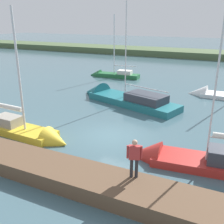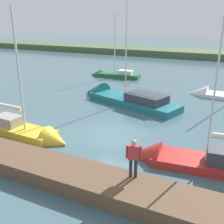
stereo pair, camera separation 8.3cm
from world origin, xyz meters
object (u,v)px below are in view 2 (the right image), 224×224
at_px(sailboat_behind_pier, 193,162).
at_px(sailboat_mid_channel, 112,76).
at_px(sailboat_outer_mooring, 119,99).
at_px(person_on_dock, 134,156).
at_px(sailboat_far_left, 223,97).
at_px(sailboat_inner_slip, 28,133).

distance_m(sailboat_behind_pier, sailboat_mid_channel, 22.58).
height_order(sailboat_outer_mooring, person_on_dock, sailboat_outer_mooring).
bearing_deg(person_on_dock, sailboat_far_left, -28.90).
bearing_deg(sailboat_mid_channel, sailboat_outer_mooring, 114.41).
height_order(sailboat_inner_slip, sailboat_mid_channel, sailboat_inner_slip).
distance_m(sailboat_outer_mooring, person_on_dock, 13.62).
distance_m(sailboat_inner_slip, sailboat_mid_channel, 19.33).
distance_m(sailboat_inner_slip, person_on_dock, 8.70).
relative_size(sailboat_inner_slip, sailboat_far_left, 0.93).
distance_m(sailboat_behind_pier, person_on_dock, 4.21).
bearing_deg(sailboat_behind_pier, sailboat_inner_slip, -0.93).
xyz_separation_m(sailboat_outer_mooring, person_on_dock, (-6.11, 12.08, 1.53)).
relative_size(sailboat_far_left, person_on_dock, 5.27).
bearing_deg(sailboat_outer_mooring, sailboat_behind_pier, 150.16).
xyz_separation_m(sailboat_behind_pier, sailboat_mid_channel, (13.38, -18.18, -0.05)).
xyz_separation_m(sailboat_inner_slip, sailboat_far_left, (-10.63, -15.00, -0.14)).
height_order(sailboat_behind_pier, sailboat_far_left, sailboat_far_left).
xyz_separation_m(sailboat_inner_slip, sailboat_mid_channel, (3.18, -19.06, -0.08)).
bearing_deg(sailboat_far_left, sailboat_inner_slip, 56.08).
xyz_separation_m(sailboat_far_left, person_on_dock, (2.42, 17.49, 1.65)).
bearing_deg(person_on_dock, sailboat_inner_slip, 52.11).
height_order(sailboat_behind_pier, sailboat_mid_channel, sailboat_mid_channel).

